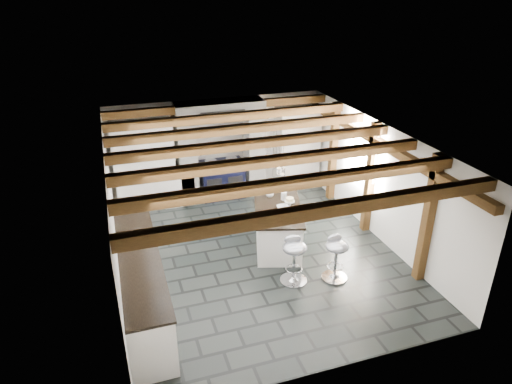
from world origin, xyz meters
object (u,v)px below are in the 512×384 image
object	(u,v)px
kitchen_island	(277,225)
bar_stool_far	(294,255)
range_cooker	(222,178)
bar_stool_near	(336,253)

from	to	relation	value
kitchen_island	bar_stool_far	size ratio (longest dim) A/B	2.15
range_cooker	bar_stool_near	size ratio (longest dim) A/B	1.21
kitchen_island	bar_stool_near	world-z (taller)	kitchen_island
bar_stool_far	range_cooker	bearing A→B (deg)	105.15
kitchen_island	bar_stool_far	bearing A→B (deg)	-80.42
range_cooker	bar_stool_far	xyz separation A→B (m)	(0.31, -3.69, 0.07)
range_cooker	bar_stool_near	xyz separation A→B (m)	(1.02, -3.83, 0.05)
kitchen_island	bar_stool_far	distance (m)	1.23
bar_stool_far	bar_stool_near	bearing A→B (deg)	-1.17
range_cooker	kitchen_island	distance (m)	2.52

